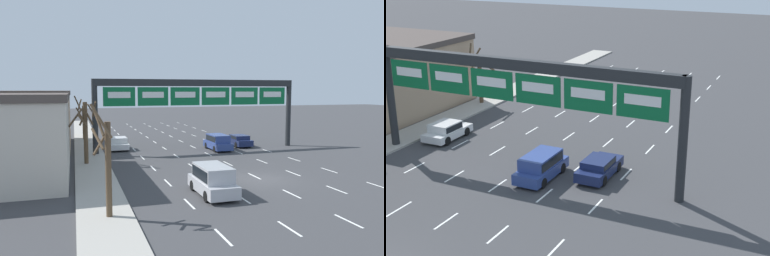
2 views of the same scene
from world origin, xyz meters
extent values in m
plane|color=#3D3D3F|center=(0.00, 0.00, 0.00)|extent=(220.00, 220.00, 0.00)
cube|color=#A8A399|center=(-11.30, 0.00, 0.07)|extent=(2.80, 110.00, 0.15)
cube|color=white|center=(-6.60, -9.00, 0.01)|extent=(0.12, 2.00, 0.01)
cube|color=white|center=(-6.60, -4.00, 0.01)|extent=(0.12, 2.00, 0.01)
cube|color=white|center=(-6.60, 1.00, 0.01)|extent=(0.12, 2.00, 0.01)
cube|color=white|center=(-6.60, 6.00, 0.01)|extent=(0.12, 2.00, 0.01)
cube|color=white|center=(-6.60, 11.00, 0.01)|extent=(0.12, 2.00, 0.01)
cube|color=white|center=(-6.60, 16.00, 0.01)|extent=(0.12, 2.00, 0.01)
cube|color=white|center=(-6.60, 21.00, 0.01)|extent=(0.12, 2.00, 0.01)
cube|color=white|center=(-6.60, 26.00, 0.01)|extent=(0.12, 2.00, 0.01)
cube|color=white|center=(-6.60, 31.00, 0.01)|extent=(0.12, 2.00, 0.01)
cube|color=white|center=(-6.60, 36.00, 0.01)|extent=(0.12, 2.00, 0.01)
cube|color=white|center=(-6.60, 41.00, 0.01)|extent=(0.12, 2.00, 0.01)
cube|color=white|center=(-6.60, 46.00, 0.01)|extent=(0.12, 2.00, 0.01)
cube|color=white|center=(-3.30, -9.00, 0.01)|extent=(0.12, 2.00, 0.01)
cube|color=white|center=(-3.30, -4.00, 0.01)|extent=(0.12, 2.00, 0.01)
cube|color=white|center=(-3.30, 1.00, 0.01)|extent=(0.12, 2.00, 0.01)
cube|color=white|center=(-3.30, 6.00, 0.01)|extent=(0.12, 2.00, 0.01)
cube|color=white|center=(-3.30, 11.00, 0.01)|extent=(0.12, 2.00, 0.01)
cube|color=white|center=(-3.30, 16.00, 0.01)|extent=(0.12, 2.00, 0.01)
cube|color=white|center=(-3.30, 21.00, 0.01)|extent=(0.12, 2.00, 0.01)
cube|color=white|center=(-3.30, 26.00, 0.01)|extent=(0.12, 2.00, 0.01)
cube|color=white|center=(-3.30, 31.00, 0.01)|extent=(0.12, 2.00, 0.01)
cube|color=white|center=(-3.30, 36.00, 0.01)|extent=(0.12, 2.00, 0.01)
cube|color=white|center=(-3.30, 41.00, 0.01)|extent=(0.12, 2.00, 0.01)
cube|color=white|center=(-3.30, 46.00, 0.01)|extent=(0.12, 2.00, 0.01)
cube|color=white|center=(0.00, -9.00, 0.01)|extent=(0.12, 2.00, 0.01)
cube|color=white|center=(0.00, -4.00, 0.01)|extent=(0.12, 2.00, 0.01)
cube|color=white|center=(0.00, 1.00, 0.01)|extent=(0.12, 2.00, 0.01)
cube|color=white|center=(0.00, 6.00, 0.01)|extent=(0.12, 2.00, 0.01)
cube|color=white|center=(0.00, 11.00, 0.01)|extent=(0.12, 2.00, 0.01)
cube|color=white|center=(0.00, 16.00, 0.01)|extent=(0.12, 2.00, 0.01)
cube|color=white|center=(0.00, 21.00, 0.01)|extent=(0.12, 2.00, 0.01)
cube|color=white|center=(0.00, 26.00, 0.01)|extent=(0.12, 2.00, 0.01)
cube|color=white|center=(0.00, 31.00, 0.01)|extent=(0.12, 2.00, 0.01)
cube|color=white|center=(0.00, 36.00, 0.01)|extent=(0.12, 2.00, 0.01)
cube|color=white|center=(0.00, 41.00, 0.01)|extent=(0.12, 2.00, 0.01)
cube|color=white|center=(0.00, 46.00, 0.01)|extent=(0.12, 2.00, 0.01)
cube|color=white|center=(3.30, -4.00, 0.01)|extent=(0.12, 2.00, 0.01)
cube|color=white|center=(3.30, 1.00, 0.01)|extent=(0.12, 2.00, 0.01)
cube|color=white|center=(3.30, 6.00, 0.01)|extent=(0.12, 2.00, 0.01)
cube|color=white|center=(3.30, 11.00, 0.01)|extent=(0.12, 2.00, 0.01)
cube|color=white|center=(3.30, 16.00, 0.01)|extent=(0.12, 2.00, 0.01)
cube|color=white|center=(3.30, 21.00, 0.01)|extent=(0.12, 2.00, 0.01)
cube|color=white|center=(3.30, 26.00, 0.01)|extent=(0.12, 2.00, 0.01)
cube|color=white|center=(3.30, 31.00, 0.01)|extent=(0.12, 2.00, 0.01)
cube|color=white|center=(3.30, 36.00, 0.01)|extent=(0.12, 2.00, 0.01)
cube|color=white|center=(3.30, 41.00, 0.01)|extent=(0.12, 2.00, 0.01)
cube|color=white|center=(3.30, 46.00, 0.01)|extent=(0.12, 2.00, 0.01)
cube|color=white|center=(6.60, -4.00, 0.01)|extent=(0.12, 2.00, 0.01)
cube|color=white|center=(6.60, 1.00, 0.01)|extent=(0.12, 2.00, 0.01)
cube|color=white|center=(6.60, 6.00, 0.01)|extent=(0.12, 2.00, 0.01)
cube|color=white|center=(6.60, 11.00, 0.01)|extent=(0.12, 2.00, 0.01)
cube|color=white|center=(6.60, 16.00, 0.01)|extent=(0.12, 2.00, 0.01)
cube|color=white|center=(6.60, 21.00, 0.01)|extent=(0.12, 2.00, 0.01)
cube|color=white|center=(6.60, 26.00, 0.01)|extent=(0.12, 2.00, 0.01)
cube|color=white|center=(6.60, 31.00, 0.01)|extent=(0.12, 2.00, 0.01)
cube|color=white|center=(6.60, 36.00, 0.01)|extent=(0.12, 2.00, 0.01)
cube|color=white|center=(6.60, 41.00, 0.01)|extent=(0.12, 2.00, 0.01)
cube|color=white|center=(6.60, 46.00, 0.01)|extent=(0.12, 2.00, 0.01)
cylinder|color=#232628|center=(-10.70, 13.71, 3.72)|extent=(0.56, 0.56, 7.45)
cylinder|color=#232628|center=(10.70, 13.71, 3.72)|extent=(0.56, 0.56, 7.45)
cube|color=#232628|center=(0.00, 13.71, 7.10)|extent=(21.40, 0.60, 0.70)
cube|color=#0C6033|center=(-8.38, 13.37, 5.72)|extent=(3.10, 0.08, 1.86)
cube|color=white|center=(-8.38, 13.32, 5.89)|extent=(2.17, 0.02, 0.60)
cube|color=#0C6033|center=(-5.03, 13.37, 5.72)|extent=(3.10, 0.08, 1.86)
cube|color=white|center=(-5.03, 13.32, 5.89)|extent=(2.17, 0.02, 0.60)
cube|color=#0C6033|center=(-1.68, 13.37, 5.72)|extent=(3.10, 0.08, 1.86)
cube|color=white|center=(-1.68, 13.32, 5.89)|extent=(2.17, 0.02, 0.60)
cube|color=#0C6033|center=(1.68, 13.37, 5.72)|extent=(3.10, 0.08, 1.86)
cube|color=white|center=(1.68, 13.32, 5.89)|extent=(2.17, 0.02, 0.60)
cube|color=#0C6033|center=(5.03, 13.37, 5.72)|extent=(3.10, 0.08, 1.86)
cube|color=white|center=(5.03, 13.32, 5.89)|extent=(2.17, 0.02, 0.60)
cube|color=#0C6033|center=(8.38, 13.37, 5.72)|extent=(3.10, 0.08, 1.86)
cube|color=white|center=(8.38, 13.32, 5.89)|extent=(2.17, 0.02, 0.60)
cube|color=tan|center=(-18.83, 20.59, 2.89)|extent=(11.46, 13.46, 5.78)
cube|color=#4C423D|center=(-18.83, 20.59, 6.03)|extent=(11.69, 13.73, 0.50)
cube|color=#B7B7BC|center=(-4.71, -2.69, 0.56)|extent=(1.86, 4.32, 0.73)
cube|color=#B7B7BC|center=(-4.71, -2.73, 1.38)|extent=(1.71, 3.03, 0.91)
cube|color=black|center=(-4.71, -2.73, 1.38)|extent=(1.75, 2.79, 0.66)
cylinder|color=black|center=(-5.55, -1.39, 0.33)|extent=(0.22, 0.66, 0.66)
cylinder|color=black|center=(-3.87, -1.39, 0.33)|extent=(0.22, 0.66, 0.66)
cylinder|color=black|center=(-5.55, -3.98, 0.33)|extent=(0.22, 0.66, 0.66)
cylinder|color=black|center=(-3.87, -3.98, 0.33)|extent=(0.22, 0.66, 0.66)
cube|color=#19234C|center=(5.13, 15.02, 0.52)|extent=(1.77, 4.12, 0.65)
cube|color=#19234C|center=(5.13, 14.78, 1.07)|extent=(1.63, 2.14, 0.44)
cube|color=black|center=(5.13, 14.78, 1.07)|extent=(1.66, 1.97, 0.32)
cylinder|color=black|center=(4.34, 16.26, 0.33)|extent=(0.22, 0.66, 0.66)
cylinder|color=black|center=(5.93, 16.26, 0.33)|extent=(0.22, 0.66, 0.66)
cylinder|color=black|center=(4.34, 13.79, 0.33)|extent=(0.22, 0.66, 0.66)
cylinder|color=black|center=(5.93, 13.79, 0.33)|extent=(0.22, 0.66, 0.66)
cube|color=navy|center=(1.89, 13.20, 0.54)|extent=(1.80, 4.31, 0.68)
cube|color=navy|center=(1.89, 13.15, 1.27)|extent=(1.66, 3.02, 0.77)
cube|color=black|center=(1.89, 13.15, 1.27)|extent=(1.69, 2.78, 0.55)
cylinder|color=black|center=(1.07, 14.49, 0.33)|extent=(0.22, 0.66, 0.66)
cylinder|color=black|center=(2.70, 14.49, 0.33)|extent=(0.22, 0.66, 0.66)
cylinder|color=black|center=(1.07, 11.90, 0.33)|extent=(0.22, 0.66, 0.66)
cylinder|color=black|center=(2.70, 11.90, 0.33)|extent=(0.22, 0.66, 0.66)
cube|color=silver|center=(-8.23, 16.64, 0.48)|extent=(1.89, 3.97, 0.56)
cube|color=silver|center=(-8.23, 16.40, 1.05)|extent=(1.74, 2.07, 0.59)
cube|color=black|center=(-8.23, 16.40, 1.05)|extent=(1.78, 1.90, 0.43)
cylinder|color=black|center=(-9.09, 17.83, 0.33)|extent=(0.22, 0.66, 0.66)
cylinder|color=black|center=(-7.38, 17.83, 0.33)|extent=(0.22, 0.66, 0.66)
cylinder|color=black|center=(-9.09, 15.44, 0.33)|extent=(0.22, 0.66, 0.66)
cylinder|color=black|center=(-7.38, 15.44, 0.33)|extent=(0.22, 0.66, 0.66)
cylinder|color=black|center=(10.70, 13.71, 1.84)|extent=(0.12, 0.12, 3.69)
cube|color=black|center=(10.70, 13.71, 4.14)|extent=(0.30, 0.24, 0.90)
sphere|color=red|center=(10.70, 13.58, 4.44)|extent=(0.20, 0.20, 0.20)
sphere|color=#412F0C|center=(10.70, 13.58, 4.14)|extent=(0.20, 0.20, 0.20)
sphere|color=#0E3515|center=(10.70, 13.58, 3.84)|extent=(0.20, 0.20, 0.20)
cylinder|color=brown|center=(-11.11, -5.18, 2.50)|extent=(0.30, 0.30, 4.70)
cylinder|color=brown|center=(-11.50, -4.90, 3.66)|extent=(0.71, 0.93, 0.85)
cylinder|color=brown|center=(-11.54, -5.38, 4.91)|extent=(0.57, 1.03, 1.41)
cylinder|color=brown|center=(-11.60, -5.39, 4.08)|extent=(0.59, 1.11, 0.97)
cylinder|color=brown|center=(-11.43, -5.62, 4.93)|extent=(1.05, 0.83, 1.64)
cylinder|color=brown|center=(-11.74, 9.02, 2.76)|extent=(0.37, 0.37, 5.22)
cylinder|color=brown|center=(-11.38, 8.78, 3.96)|extent=(0.68, 0.91, 1.08)
cylinder|color=brown|center=(-11.90, 9.32, 4.07)|extent=(0.81, 0.53, 1.42)
cylinder|color=brown|center=(-12.51, 9.57, 4.04)|extent=(1.28, 1.71, 1.50)
cylinder|color=brown|center=(-11.99, 8.66, 3.87)|extent=(0.91, 0.71, 1.10)
cylinder|color=brown|center=(-10.99, 9.09, 4.73)|extent=(0.31, 1.62, 1.43)
cylinder|color=brown|center=(-11.45, 25.73, 2.26)|extent=(0.38, 0.38, 4.21)
cylinder|color=brown|center=(-11.91, 25.92, 4.53)|extent=(0.60, 1.11, 1.35)
cylinder|color=brown|center=(-10.58, 25.33, 3.92)|extent=(0.99, 1.89, 1.48)
cylinder|color=brown|center=(-11.99, 25.38, 3.47)|extent=(0.91, 1.28, 1.41)
cylinder|color=brown|center=(-12.16, 25.38, 4.72)|extent=(0.91, 1.61, 1.83)
camera|label=1|loc=(-12.63, -23.56, 6.40)|focal=35.00mm
camera|label=2|loc=(17.31, -14.16, 13.98)|focal=50.00mm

